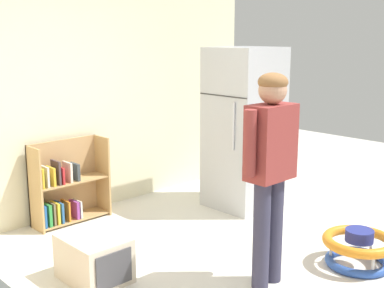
{
  "coord_description": "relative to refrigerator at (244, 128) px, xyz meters",
  "views": [
    {
      "loc": [
        -2.66,
        -2.4,
        1.92
      ],
      "look_at": [
        0.02,
        0.41,
        1.08
      ],
      "focal_mm": 47.61,
      "sensor_mm": 36.0,
      "label": 1
    }
  ],
  "objects": [
    {
      "name": "back_wall",
      "position": [
        -1.59,
        1.1,
        0.46
      ],
      "size": [
        5.2,
        0.06,
        2.7
      ],
      "primitive_type": "cube",
      "color": "beige",
      "rests_on": "ground"
    },
    {
      "name": "refrigerator",
      "position": [
        0.0,
        0.0,
        0.0
      ],
      "size": [
        0.73,
        0.68,
        1.78
      ],
      "color": "#B7BABF",
      "rests_on": "ground"
    },
    {
      "name": "bookshelf",
      "position": [
        -1.74,
        0.92,
        -0.53
      ],
      "size": [
        0.8,
        0.28,
        0.85
      ],
      "color": "tan",
      "rests_on": "ground"
    },
    {
      "name": "standing_person",
      "position": [
        -1.29,
        -1.37,
        0.11
      ],
      "size": [
        0.57,
        0.22,
        1.65
      ],
      "color": "#34334A",
      "rests_on": "ground"
    },
    {
      "name": "baby_walker",
      "position": [
        -0.49,
        -1.71,
        -0.73
      ],
      "size": [
        0.6,
        0.6,
        0.32
      ],
      "color": "#2B52B1",
      "rests_on": "ground"
    },
    {
      "name": "pet_carrier",
      "position": [
        -2.23,
        -0.39,
        -0.71
      ],
      "size": [
        0.42,
        0.55,
        0.36
      ],
      "color": "beige",
      "rests_on": "ground"
    }
  ]
}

